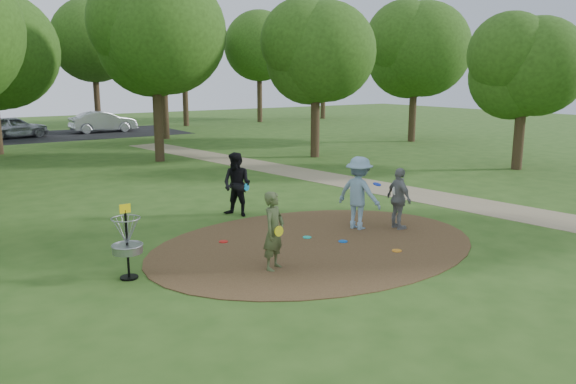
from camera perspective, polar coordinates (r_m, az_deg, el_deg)
ground at (r=13.64m, az=2.85°, el=-5.38°), size 100.00×100.00×0.00m
dirt_clearing at (r=13.64m, az=2.85°, el=-5.34°), size 8.40×8.40×0.02m
footpath at (r=19.40m, az=14.69°, el=-0.56°), size 7.55×39.89×0.01m
parking_lot at (r=41.77m, az=-20.52°, el=5.51°), size 14.00×8.00×0.01m
player_observer_with_disc at (r=11.72m, az=-1.45°, el=-3.98°), size 0.73×0.65×1.68m
player_throwing_with_disc at (r=14.90m, az=7.21°, el=-0.12°), size 1.33×1.41×1.95m
player_walking_with_disc at (r=16.27m, az=-5.20°, el=0.77°), size 1.05×1.13×1.86m
player_waiting_with_disc at (r=15.08m, az=11.21°, el=-0.68°), size 0.57×1.02×1.65m
disc_ground_cyan at (r=14.15m, az=1.95°, el=-4.62°), size 0.22×0.22×0.02m
disc_ground_blue at (r=13.87m, az=5.60°, el=-5.01°), size 0.22×0.22×0.02m
disc_ground_red at (r=13.88m, az=-6.58°, el=-5.02°), size 0.22×0.22×0.02m
car_left at (r=40.83m, az=-26.16°, el=5.94°), size 4.48×2.44×1.44m
car_right at (r=42.69m, az=-18.27°, el=6.79°), size 4.57×1.64×1.50m
disc_ground_orange at (r=13.34m, az=11.00°, el=-5.87°), size 0.22×0.22×0.02m
disc_golf_basket at (r=11.64m, az=-16.07°, el=-4.38°), size 0.63×0.63×1.54m
tree_ring at (r=22.39m, az=-9.14°, el=14.59°), size 37.11×45.24×8.77m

